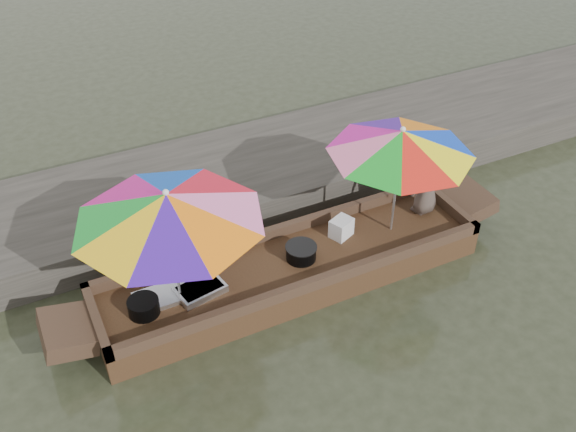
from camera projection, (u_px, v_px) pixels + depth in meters
name	position (u px, v px, depth m)	size (l,w,h in m)	color
water	(291.00, 282.00, 8.28)	(80.00, 80.00, 0.00)	#282C1B
dock	(226.00, 180.00, 9.70)	(22.00, 2.20, 0.50)	#2D2B26
boat_hull	(291.00, 272.00, 8.17)	(4.98, 1.20, 0.35)	black
cooking_pot	(144.00, 307.00, 7.30)	(0.36, 0.36, 0.19)	black
tray_crayfish	(200.00, 289.00, 7.60)	(0.56, 0.39, 0.09)	silver
tray_scallop	(159.00, 297.00, 7.51)	(0.56, 0.39, 0.06)	silver
charcoal_grill	(301.00, 253.00, 8.06)	(0.38, 0.38, 0.18)	black
supply_bag	(341.00, 228.00, 8.40)	(0.28, 0.22, 0.26)	silver
vendor	(427.00, 180.00, 8.63)	(0.49, 0.32, 0.99)	#473A33
umbrella_bow	(173.00, 248.00, 7.08)	(2.12, 2.12, 1.55)	red
umbrella_stern	(397.00, 181.00, 8.13)	(1.84, 1.84, 1.55)	orange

